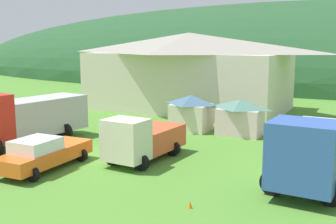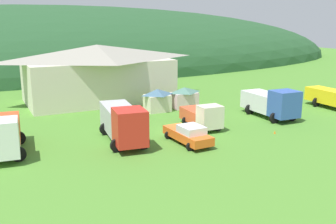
% 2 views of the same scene
% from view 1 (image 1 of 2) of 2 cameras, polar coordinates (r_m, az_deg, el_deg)
% --- Properties ---
extents(ground_plane, '(200.00, 200.00, 0.00)m').
position_cam_1_polar(ground_plane, '(23.65, -10.13, -5.93)').
color(ground_plane, '#4C842D').
extents(forested_hill_backdrop, '(156.69, 60.00, 26.64)m').
position_cam_1_polar(forested_hill_backdrop, '(79.12, 17.35, 4.67)').
color(forested_hill_backdrop, '#234C28').
rests_on(forested_hill_backdrop, ground).
extents(depot_building, '(18.95, 10.85, 7.15)m').
position_cam_1_polar(depot_building, '(38.90, 2.88, 5.81)').
color(depot_building, beige).
rests_on(depot_building, ground).
extents(play_shed_cream, '(2.85, 2.31, 2.57)m').
position_cam_1_polar(play_shed_cream, '(29.57, 3.20, -0.03)').
color(play_shed_cream, beige).
rests_on(play_shed_cream, ground).
extents(play_shed_pink, '(3.15, 2.17, 2.47)m').
position_cam_1_polar(play_shed_pink, '(28.48, 9.94, -0.64)').
color(play_shed_pink, beige).
rests_on(play_shed_pink, ground).
extents(crane_truck_red, '(3.85, 8.51, 3.38)m').
position_cam_1_polar(crane_truck_red, '(26.64, -19.83, -0.67)').
color(crane_truck_red, red).
rests_on(crane_truck_red, ground).
extents(light_truck_cream, '(2.78, 5.36, 2.50)m').
position_cam_1_polar(light_truck_cream, '(21.97, -3.66, -3.74)').
color(light_truck_cream, beige).
rests_on(light_truck_cream, ground).
extents(box_truck_blue, '(3.57, 7.06, 3.24)m').
position_cam_1_polar(box_truck_blue, '(19.15, 19.42, -4.91)').
color(box_truck_blue, '#3356AD').
rests_on(box_truck_blue, ground).
extents(service_pickup_orange, '(2.48, 5.36, 1.66)m').
position_cam_1_polar(service_pickup_orange, '(21.53, -16.86, -5.48)').
color(service_pickup_orange, orange).
rests_on(service_pickup_orange, ground).
extents(traffic_cone_near_pickup, '(0.36, 0.36, 0.62)m').
position_cam_1_polar(traffic_cone_near_pickup, '(25.57, 0.73, -4.59)').
color(traffic_cone_near_pickup, orange).
rests_on(traffic_cone_near_pickup, ground).
extents(traffic_cone_mid_row, '(0.36, 0.36, 0.57)m').
position_cam_1_polar(traffic_cone_mid_row, '(16.26, 3.05, -13.14)').
color(traffic_cone_mid_row, orange).
rests_on(traffic_cone_mid_row, ground).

